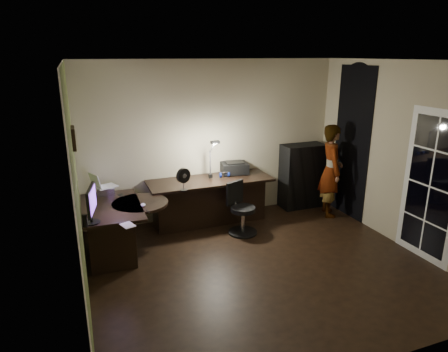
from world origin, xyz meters
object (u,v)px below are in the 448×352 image
object	(u,v)px
monitor	(91,210)
office_chair	(243,209)
cabinet	(302,176)
desk_right	(210,201)
person	(331,171)
desk_left	(113,230)

from	to	relation	value
monitor	office_chair	world-z (taller)	monitor
cabinet	office_chair	bearing A→B (deg)	-154.27
desk_right	person	size ratio (longest dim) A/B	1.27
office_chair	person	distance (m)	1.81
desk_left	monitor	xyz separation A→B (m)	(-0.29, -0.51, 0.54)
desk_left	cabinet	bearing A→B (deg)	12.25
cabinet	person	xyz separation A→B (m)	(0.24, -0.53, 0.22)
cabinet	person	world-z (taller)	person
desk_right	person	xyz separation A→B (m)	(2.10, -0.38, 0.43)
desk_right	person	distance (m)	2.18
desk_left	person	distance (m)	3.79
desk_right	desk_left	bearing A→B (deg)	-160.99
desk_right	person	world-z (taller)	person
person	office_chair	bearing A→B (deg)	115.74
desk_right	monitor	distance (m)	2.29
desk_right	cabinet	distance (m)	1.88
monitor	person	size ratio (longest dim) A/B	0.31
desk_right	monitor	bearing A→B (deg)	-150.85
desk_left	monitor	bearing A→B (deg)	-118.46
desk_left	person	bearing A→B (deg)	3.53
cabinet	monitor	xyz separation A→B (m)	(-3.80, -1.24, 0.32)
office_chair	desk_right	bearing A→B (deg)	97.74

